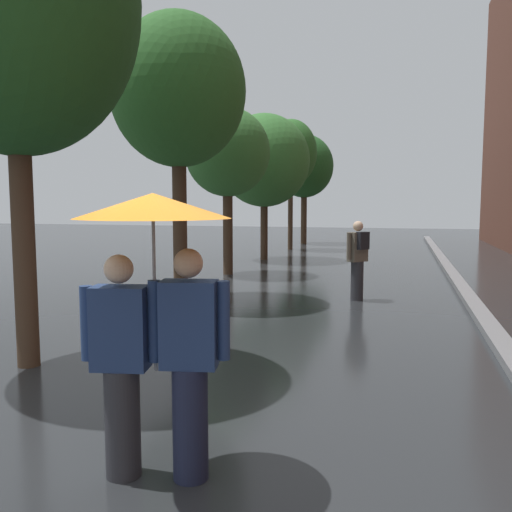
% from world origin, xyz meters
% --- Properties ---
extents(ground_plane, '(80.00, 80.00, 0.00)m').
position_xyz_m(ground_plane, '(0.00, 0.00, 0.00)').
color(ground_plane, '#26282B').
extents(kerb_strip, '(0.30, 36.00, 0.12)m').
position_xyz_m(kerb_strip, '(3.20, 10.00, 0.06)').
color(kerb_strip, slate).
rests_on(kerb_strip, ground).
extents(street_tree_1, '(2.75, 2.75, 5.81)m').
position_xyz_m(street_tree_1, '(-2.62, 6.46, 4.24)').
color(street_tree_1, '#473323').
rests_on(street_tree_1, ground).
extents(street_tree_2, '(2.37, 2.37, 4.65)m').
position_xyz_m(street_tree_2, '(-2.92, 10.49, 3.39)').
color(street_tree_2, '#473323').
rests_on(street_tree_2, ground).
extents(street_tree_3, '(3.20, 3.20, 5.11)m').
position_xyz_m(street_tree_3, '(-2.89, 14.48, 3.49)').
color(street_tree_3, '#473323').
rests_on(street_tree_3, ground).
extents(street_tree_4, '(2.23, 2.23, 5.55)m').
position_xyz_m(street_tree_4, '(-2.83, 18.74, 4.12)').
color(street_tree_4, '#473323').
rests_on(street_tree_4, ground).
extents(street_tree_5, '(2.86, 2.86, 5.36)m').
position_xyz_m(street_tree_5, '(-2.89, 22.35, 3.80)').
color(street_tree_5, '#473323').
rests_on(street_tree_5, ground).
extents(couple_under_umbrella, '(1.11, 1.11, 2.09)m').
position_xyz_m(couple_under_umbrella, '(0.11, -0.27, 1.39)').
color(couple_under_umbrella, '#2D2D33').
rests_on(couple_under_umbrella, ground).
extents(pedestrian_walking_midground, '(0.46, 0.47, 1.65)m').
position_xyz_m(pedestrian_walking_midground, '(0.96, 7.36, 0.88)').
color(pedestrian_walking_midground, '#2D2D33').
rests_on(pedestrian_walking_midground, ground).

